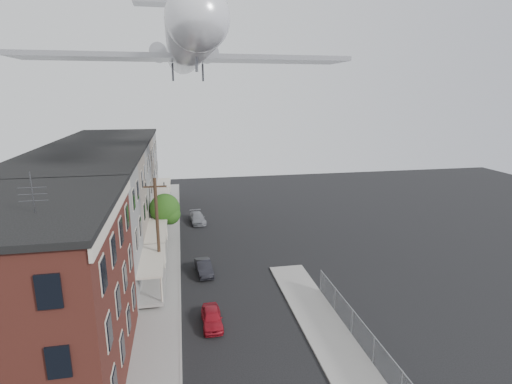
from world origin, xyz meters
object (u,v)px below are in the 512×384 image
utility_pole (158,230)px  airplane (187,46)px  car_mid (204,267)px  car_near (212,318)px  street_tree (166,210)px  car_far (198,218)px

utility_pole → airplane: 16.11m
car_mid → airplane: airplane is taller
car_near → street_tree: bearing=100.6°
car_mid → car_near: bearing=-95.4°
car_mid → car_far: car_far is taller
airplane → street_tree: bearing=123.0°
street_tree → car_mid: street_tree is taller
car_mid → car_far: 14.46m
utility_pole → car_mid: 5.60m
car_near → car_mid: bearing=89.6°
car_mid → street_tree: bearing=105.1°
street_tree → car_far: street_tree is taller
utility_pole → airplane: bearing=61.4°
car_mid → airplane: 19.40m
car_near → car_far: (0.11, 22.65, 0.02)m
utility_pole → street_tree: 10.00m
car_far → car_mid: bearing=-96.4°
utility_pole → car_mid: utility_pole is taller
car_mid → car_far: bearing=83.9°
street_tree → car_mid: 9.87m
utility_pole → car_mid: size_ratio=2.52×
street_tree → car_mid: bearing=-69.3°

